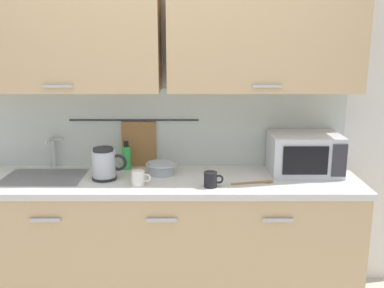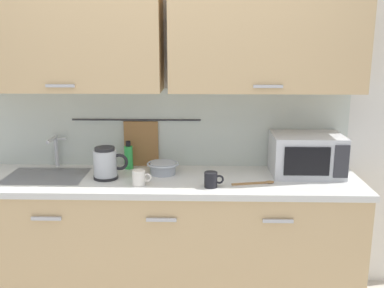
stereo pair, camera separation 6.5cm
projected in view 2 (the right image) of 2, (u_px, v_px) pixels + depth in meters
name	position (u px, v px, depth m)	size (l,w,h in m)	color
counter_unit	(165.00, 240.00, 2.97)	(2.53, 0.64, 0.90)	tan
back_wall_assembly	(167.00, 79.00, 2.94)	(3.70, 0.41, 2.50)	silver
sink_faucet	(55.00, 147.00, 3.07)	(0.09, 0.17, 0.22)	#B2B5BA
microwave	(306.00, 154.00, 2.91)	(0.46, 0.35, 0.27)	silver
electric_kettle	(106.00, 163.00, 2.83)	(0.23, 0.16, 0.21)	black
dish_soap_bottle	(129.00, 156.00, 3.05)	(0.06, 0.06, 0.20)	green
mug_near_sink	(139.00, 178.00, 2.71)	(0.12, 0.08, 0.09)	silver
mixing_bowl	(163.00, 167.00, 2.94)	(0.21, 0.21, 0.08)	#A5ADB7
mug_by_kettle	(211.00, 180.00, 2.67)	(0.12, 0.08, 0.09)	black
wooden_spoon	(258.00, 183.00, 2.74)	(0.28, 0.08, 0.01)	#9E7042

